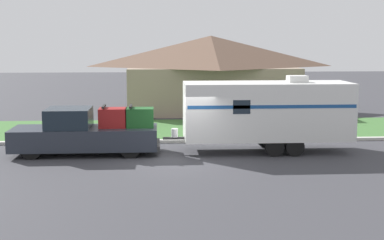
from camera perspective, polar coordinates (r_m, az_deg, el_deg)
The scene contains 7 objects.
ground_plane at distance 21.31m, azimuth -0.77°, elevation -4.31°, with size 120.00×120.00×0.00m, color #38383D.
curb_strip at distance 24.97m, azimuth -1.23°, elevation -2.25°, with size 80.00×0.30×0.14m.
lawn_strip at distance 28.57m, azimuth -1.56°, elevation -1.00°, with size 80.00×7.00×0.03m.
house_across_street at distance 36.21m, azimuth 2.01°, elevation 5.14°, with size 11.79×7.73×5.04m.
pickup_truck at distance 22.72m, azimuth -11.18°, elevation -1.35°, with size 6.11×2.08×2.05m.
travel_trailer at distance 22.88m, azimuth 8.02°, elevation 0.97°, with size 7.94×2.28×3.25m.
mailbox at distance 26.35m, azimuth 9.66°, elevation 0.15°, with size 0.48×0.20×1.24m.
Camera 1 is at (-1.09, -20.75, 4.72)m, focal length 50.00 mm.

